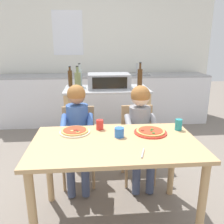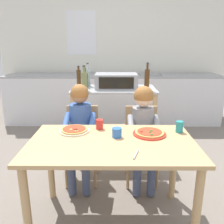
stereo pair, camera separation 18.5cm
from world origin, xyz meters
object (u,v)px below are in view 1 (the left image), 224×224
object	(u,v)px
bottle_dark_olive_oil	(78,81)
drinking_cup_red	(100,125)
dining_chair_left	(79,139)
drinking_cup_teal	(179,125)
toaster_oven	(109,81)
bottle_squat_spirits	(78,81)
bottle_slim_sauce	(140,79)
bottle_clear_vinegar	(70,78)
dining_chair_right	(138,138)
child_in_blue_striped_shirt	(77,126)
child_in_grey_shirt	(141,124)
dining_table	(115,154)
drinking_cup_blue	(119,132)
pizza_plate_cream	(75,131)
kitchen_island_cart	(107,111)
bottle_brown_beer	(80,77)
serving_spoon	(143,153)
pizza_plate_red_rimmed	(150,132)

from	to	relation	value
bottle_dark_olive_oil	drinking_cup_red	size ratio (longest dim) A/B	2.90
dining_chair_left	drinking_cup_teal	size ratio (longest dim) A/B	8.31
toaster_oven	bottle_squat_spirits	world-z (taller)	bottle_squat_spirits
bottle_slim_sauce	bottle_clear_vinegar	bearing A→B (deg)	160.27
dining_chair_right	drinking_cup_red	size ratio (longest dim) A/B	9.32
dining_chair_right	child_in_blue_striped_shirt	distance (m)	0.68
drinking_cup_red	bottle_squat_spirits	bearing A→B (deg)	105.00
dining_chair_right	child_in_grey_shirt	bearing A→B (deg)	-90.00
dining_table	bottle_dark_olive_oil	bearing A→B (deg)	104.68
dining_table	drinking_cup_red	xyz separation A→B (m)	(-0.11, 0.28, 0.15)
dining_chair_left	drinking_cup_blue	size ratio (longest dim) A/B	10.34
dining_chair_right	pizza_plate_cream	xyz separation A→B (m)	(-0.64, -0.45, 0.27)
drinking_cup_blue	dining_chair_right	bearing A→B (deg)	64.53
toaster_oven	bottle_dark_olive_oil	world-z (taller)	bottle_dark_olive_oil
kitchen_island_cart	drinking_cup_blue	bearing A→B (deg)	-88.85
bottle_dark_olive_oil	bottle_brown_beer	xyz separation A→B (m)	(0.02, 0.10, 0.03)
child_in_grey_shirt	bottle_brown_beer	bearing A→B (deg)	125.55
bottle_slim_sauce	dining_chair_right	xyz separation A→B (m)	(-0.11, -0.50, -0.57)
bottle_dark_olive_oil	drinking_cup_teal	bearing A→B (deg)	-51.00
pizza_plate_cream	drinking_cup_red	bearing A→B (deg)	16.59
toaster_oven	serving_spoon	world-z (taller)	toaster_oven
pizza_plate_cream	drinking_cup_red	distance (m)	0.23
bottle_dark_olive_oil	dining_table	distance (m)	1.45
toaster_oven	drinking_cup_teal	xyz separation A→B (m)	(0.53, -1.12, -0.22)
toaster_oven	pizza_plate_red_rimmed	world-z (taller)	toaster_oven
dining_table	drinking_cup_blue	bearing A→B (deg)	65.12
bottle_clear_vinegar	dining_chair_right	world-z (taller)	bottle_clear_vinegar
pizza_plate_red_rimmed	drinking_cup_teal	world-z (taller)	drinking_cup_teal
toaster_oven	serving_spoon	size ratio (longest dim) A/B	3.81
dining_table	serving_spoon	world-z (taller)	serving_spoon
child_in_blue_striped_shirt	child_in_grey_shirt	xyz separation A→B (m)	(0.64, -0.01, 0.01)
drinking_cup_red	drinking_cup_teal	bearing A→B (deg)	-6.25
serving_spoon	dining_table	bearing A→B (deg)	125.94
bottle_dark_olive_oil	bottle_slim_sauce	world-z (taller)	bottle_slim_sauce
bottle_slim_sauce	child_in_blue_striped_shirt	world-z (taller)	bottle_slim_sauce
bottle_dark_olive_oil	pizza_plate_cream	size ratio (longest dim) A/B	0.97
bottle_brown_beer	bottle_slim_sauce	size ratio (longest dim) A/B	0.91
bottle_dark_olive_oil	child_in_blue_striped_shirt	distance (m)	0.86
dining_chair_right	drinking_cup_blue	world-z (taller)	dining_chair_right
bottle_slim_sauce	child_in_grey_shirt	size ratio (longest dim) A/B	0.32
bottle_dark_olive_oil	pizza_plate_cream	xyz separation A→B (m)	(0.03, -1.14, -0.26)
bottle_brown_beer	dining_table	distance (m)	1.54
bottle_brown_beer	bottle_slim_sauce	distance (m)	0.80
kitchen_island_cart	drinking_cup_red	distance (m)	1.05
toaster_oven	drinking_cup_blue	distance (m)	1.25
drinking_cup_teal	dining_chair_left	bearing A→B (deg)	152.49
bottle_slim_sauce	kitchen_island_cart	bearing A→B (deg)	161.21
bottle_squat_spirits	dining_chair_right	bearing A→B (deg)	-35.28
pizza_plate_red_rimmed	drinking_cup_blue	size ratio (longest dim) A/B	3.52
dining_chair_left	serving_spoon	xyz separation A→B (m)	(0.49, -0.90, 0.26)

